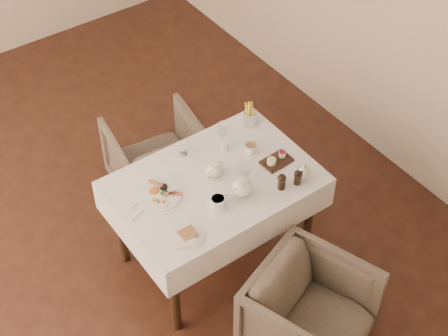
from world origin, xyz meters
TOP-DOWN VIEW (x-y plane):
  - table at (0.54, -0.72)m, footprint 1.28×0.88m
  - armchair_near at (0.61, -1.62)m, footprint 0.85×0.86m
  - armchair_far at (0.57, 0.08)m, footprint 0.75×0.76m
  - breakfast_plate at (0.19, -0.62)m, footprint 0.28×0.28m
  - side_plate at (0.14, -1.01)m, footprint 0.21×0.19m
  - teapot_centre at (0.56, -0.68)m, footprint 0.19×0.17m
  - teapot_front at (0.61, -0.91)m, footprint 0.19×0.15m
  - creamer at (0.76, -0.51)m, footprint 0.07×0.07m
  - teacup_near at (0.43, -0.91)m, footprint 0.14×0.14m
  - teacup_far at (0.88, -0.64)m, footprint 0.13×0.13m
  - glass_left at (0.51, -0.39)m, footprint 0.09×0.09m
  - glass_mid at (0.73, -0.78)m, footprint 0.07×0.07m
  - glass_right at (0.84, -0.38)m, footprint 0.08×0.08m
  - condiment_board at (0.96, -0.81)m, footprint 0.20×0.14m
  - pepper_mill_left at (0.84, -1.01)m, footprint 0.08×0.08m
  - pepper_mill_right at (0.95, -1.04)m, footprint 0.06×0.06m
  - silver_pot at (1.01, -1.02)m, footprint 0.12×0.10m
  - fries_cup at (1.05, -0.41)m, footprint 0.09×0.09m
  - cutlery_fork at (0.07, -0.60)m, footprint 0.18×0.06m
  - cutlery_knife at (0.04, -0.67)m, footprint 0.19×0.09m

SIDE VIEW (x-z plane):
  - armchair_far at x=0.57m, z-range 0.00..0.61m
  - armchair_near at x=0.61m, z-range 0.00..0.62m
  - table at x=0.54m, z-range 0.26..1.02m
  - cutlery_fork at x=0.07m, z-range 0.76..0.76m
  - cutlery_knife at x=0.04m, z-range 0.76..0.76m
  - side_plate at x=0.14m, z-range 0.75..0.78m
  - breakfast_plate at x=0.19m, z-range 0.75..0.78m
  - condiment_board at x=0.96m, z-range 0.75..0.80m
  - teacup_far at x=0.88m, z-range 0.75..0.82m
  - teacup_near at x=0.43m, z-range 0.75..0.82m
  - creamer at x=0.76m, z-range 0.76..0.83m
  - glass_right at x=0.84m, z-range 0.76..0.85m
  - glass_mid at x=0.73m, z-range 0.76..0.85m
  - glass_left at x=0.51m, z-range 0.76..0.85m
  - pepper_mill_right at x=0.95m, z-range 0.76..0.86m
  - pepper_mill_left at x=0.84m, z-range 0.76..0.87m
  - silver_pot at x=1.01m, z-range 0.76..0.88m
  - teapot_centre at x=0.56m, z-range 0.76..0.88m
  - teapot_front at x=0.61m, z-range 0.76..0.89m
  - fries_cup at x=1.05m, z-range 0.74..0.93m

